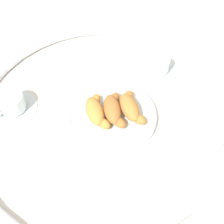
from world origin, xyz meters
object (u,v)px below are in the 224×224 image
at_px(pastry_plate, 112,115).
at_px(coffee_cup_near, 12,104).
at_px(juice_glass_left, 211,134).
at_px(coffee_cup_far, 157,65).
at_px(croissant_small, 113,109).
at_px(folded_napkin, 44,73).
at_px(croissant_extra, 130,107).
at_px(croissant_large, 96,111).

distance_m(pastry_plate, coffee_cup_near, 0.30).
bearing_deg(juice_glass_left, coffee_cup_far, -154.03).
xyz_separation_m(croissant_small, juice_glass_left, (0.08, 0.26, 0.05)).
xyz_separation_m(croissant_small, folded_napkin, (-0.14, -0.25, -0.04)).
xyz_separation_m(pastry_plate, folded_napkin, (-0.15, -0.24, -0.01)).
distance_m(coffee_cup_near, folded_napkin, 0.16).
height_order(croissant_small, croissant_extra, same).
bearing_deg(croissant_large, folded_napkin, -128.36).
relative_size(coffee_cup_far, folded_napkin, 1.24).
bearing_deg(pastry_plate, croissant_extra, 105.72).
bearing_deg(coffee_cup_far, juice_glass_left, 25.97).
height_order(croissant_large, croissant_extra, same).
bearing_deg(folded_napkin, croissant_large, 51.64).
xyz_separation_m(croissant_large, coffee_cup_far, (-0.22, 0.17, -0.02)).
bearing_deg(croissant_small, juice_glass_left, 72.63).
distance_m(coffee_cup_far, juice_glass_left, 0.32).
relative_size(croissant_extra, coffee_cup_far, 0.91).
xyz_separation_m(coffee_cup_far, folded_napkin, (0.06, -0.37, -0.02)).
distance_m(pastry_plate, croissant_large, 0.06).
bearing_deg(coffee_cup_near, juice_glass_left, 82.70).
height_order(pastry_plate, folded_napkin, pastry_plate).
xyz_separation_m(coffee_cup_near, coffee_cup_far, (-0.21, 0.42, 0.00)).
bearing_deg(pastry_plate, croissant_small, 106.73).
relative_size(pastry_plate, coffee_cup_near, 1.93).
relative_size(croissant_large, coffee_cup_far, 0.92).
distance_m(croissant_large, croissant_extra, 0.10).
relative_size(coffee_cup_far, juice_glass_left, 0.97).
bearing_deg(juice_glass_left, croissant_extra, -114.19).
bearing_deg(juice_glass_left, croissant_small, -107.37).
bearing_deg(folded_napkin, croissant_extra, 66.05).
relative_size(croissant_large, croissant_small, 0.95).
distance_m(croissant_extra, folded_napkin, 0.33).
xyz_separation_m(croissant_extra, coffee_cup_near, (0.02, -0.35, -0.02)).
distance_m(coffee_cup_near, juice_glass_left, 0.57).
bearing_deg(pastry_plate, juice_glass_left, 73.00).
bearing_deg(croissant_large, croissant_extra, 105.11).
distance_m(pastry_plate, croissant_small, 0.03).
relative_size(croissant_extra, folded_napkin, 1.12).
distance_m(pastry_plate, juice_glass_left, 0.28).
distance_m(coffee_cup_near, coffee_cup_far, 0.47).
bearing_deg(folded_napkin, croissant_small, 59.66).
height_order(croissant_small, folded_napkin, croissant_small).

